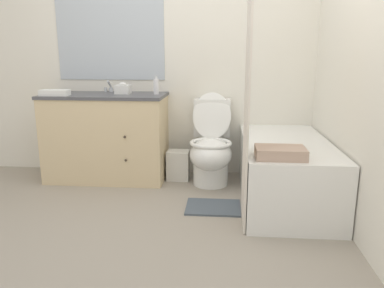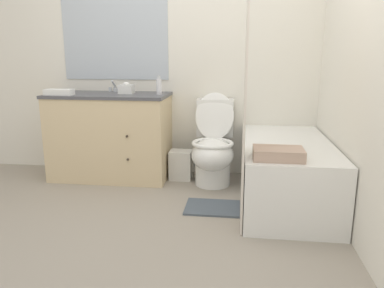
% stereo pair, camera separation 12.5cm
% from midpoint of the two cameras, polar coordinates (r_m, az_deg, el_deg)
% --- Properties ---
extents(ground_plane, '(14.00, 14.00, 0.00)m').
position_cam_midpoint_polar(ground_plane, '(2.60, -4.46, -14.51)').
color(ground_plane, gray).
extents(wall_back, '(8.00, 0.06, 2.50)m').
position_cam_midpoint_polar(wall_back, '(3.86, 0.00, 13.98)').
color(wall_back, white).
rests_on(wall_back, ground_plane).
extents(wall_right, '(0.05, 2.56, 2.50)m').
position_cam_midpoint_polar(wall_right, '(3.14, 23.68, 12.94)').
color(wall_right, white).
rests_on(wall_right, ground_plane).
extents(vanity_cabinet, '(1.17, 0.59, 0.85)m').
position_cam_midpoint_polar(vanity_cabinet, '(3.81, -11.38, 1.31)').
color(vanity_cabinet, beige).
rests_on(vanity_cabinet, ground_plane).
extents(sink_faucet, '(0.14, 0.12, 0.12)m').
position_cam_midpoint_polar(sink_faucet, '(3.93, -10.75, 8.35)').
color(sink_faucet, silver).
rests_on(sink_faucet, vanity_cabinet).
extents(toilet, '(0.39, 0.66, 0.86)m').
position_cam_midpoint_polar(toilet, '(3.57, 4.26, -0.71)').
color(toilet, white).
rests_on(toilet, ground_plane).
extents(bathtub, '(0.71, 1.43, 0.52)m').
position_cam_midpoint_polar(bathtub, '(3.27, 15.17, -4.05)').
color(bathtub, white).
rests_on(bathtub, ground_plane).
extents(shower_curtain, '(0.01, 0.43, 1.88)m').
position_cam_midpoint_polar(shower_curtain, '(2.62, 9.48, 7.25)').
color(shower_curtain, silver).
rests_on(shower_curtain, ground_plane).
extents(wastebasket, '(0.22, 0.18, 0.29)m').
position_cam_midpoint_polar(wastebasket, '(3.74, -0.75, -3.21)').
color(wastebasket, silver).
rests_on(wastebasket, ground_plane).
extents(tissue_box, '(0.14, 0.13, 0.11)m').
position_cam_midpoint_polar(tissue_box, '(3.72, -9.01, 8.29)').
color(tissue_box, white).
rests_on(tissue_box, vanity_cabinet).
extents(soap_dispenser, '(0.05, 0.05, 0.18)m').
position_cam_midpoint_polar(soap_dispenser, '(3.61, -4.05, 8.81)').
color(soap_dispenser, silver).
rests_on(soap_dispenser, vanity_cabinet).
extents(hand_towel_folded, '(0.26, 0.12, 0.05)m').
position_cam_midpoint_polar(hand_towel_folded, '(3.73, -18.68, 7.50)').
color(hand_towel_folded, white).
rests_on(hand_towel_folded, vanity_cabinet).
extents(bath_towel_folded, '(0.34, 0.23, 0.08)m').
position_cam_midpoint_polar(bath_towel_folded, '(2.65, 14.34, -1.44)').
color(bath_towel_folded, tan).
rests_on(bath_towel_folded, bathtub).
extents(bath_mat, '(0.44, 0.33, 0.02)m').
position_cam_midpoint_polar(bath_mat, '(3.09, 4.34, -9.63)').
color(bath_mat, '#4C5660').
rests_on(bath_mat, ground_plane).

